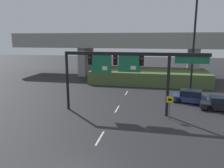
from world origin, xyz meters
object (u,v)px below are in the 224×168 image
object	(u,v)px
highway_light_pole_near	(194,36)
parked_sedan_near_right	(192,97)
speed_limit_sign	(170,104)
parked_sedan_mid_right	(224,104)
signal_gantry	(126,65)

from	to	relation	value
highway_light_pole_near	parked_sedan_near_right	xyz separation A→B (m)	(-0.03, -1.71, -6.95)
speed_limit_sign	parked_sedan_mid_right	size ratio (longest dim) A/B	0.46
parked_sedan_near_right	parked_sedan_mid_right	distance (m)	3.66
speed_limit_sign	signal_gantry	bearing A→B (deg)	168.86
parked_sedan_near_right	parked_sedan_mid_right	xyz separation A→B (m)	(2.83, -2.31, -0.02)
speed_limit_sign	parked_sedan_mid_right	world-z (taller)	speed_limit_sign
speed_limit_sign	parked_sedan_near_right	world-z (taller)	speed_limit_sign
parked_sedan_near_right	parked_sedan_mid_right	world-z (taller)	parked_sedan_near_right
signal_gantry	parked_sedan_mid_right	size ratio (longest dim) A/B	2.87
parked_sedan_mid_right	parked_sedan_near_right	bearing A→B (deg)	145.65
speed_limit_sign	highway_light_pole_near	size ratio (longest dim) A/B	0.15
signal_gantry	speed_limit_sign	xyz separation A→B (m)	(4.25, -0.84, -3.40)
highway_light_pole_near	parked_sedan_mid_right	xyz separation A→B (m)	(2.80, -4.02, -6.98)
parked_sedan_mid_right	speed_limit_sign	bearing A→B (deg)	-141.41
signal_gantry	parked_sedan_mid_right	xyz separation A→B (m)	(9.91, 2.93, -4.21)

